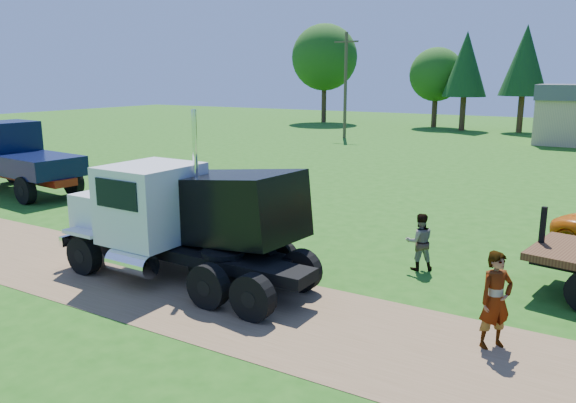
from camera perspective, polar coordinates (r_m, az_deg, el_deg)
The scene contains 7 objects.
ground at distance 13.55m, azimuth -4.28°, elevation -10.71°, with size 140.00×140.00×0.00m, color #1D5111.
dirt_track at distance 13.55m, azimuth -4.28°, elevation -10.68°, with size 120.00×4.20×0.01m, color brown.
white_semi_tractor at distance 15.62m, azimuth -13.44°, elevation -1.85°, with size 7.53×2.76×4.52m.
black_dump_truck at distance 15.89m, azimuth -9.00°, elevation -0.97°, with size 7.10×2.81×3.03m.
navy_truck at distance 29.27m, azimuth -26.11°, elevation 4.11°, with size 7.68×3.29×3.26m.
spectator_a at distance 12.06m, azimuth 20.34°, elevation -9.37°, with size 0.73×0.48×2.01m, color #999999.
spectator_b at distance 16.20m, azimuth 13.22°, elevation -4.00°, with size 0.79×0.62×1.63m, color #999999.
Camera 1 is at (7.22, -10.13, 5.37)m, focal length 35.00 mm.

